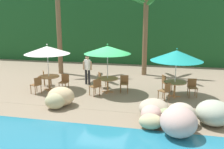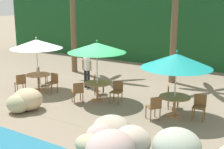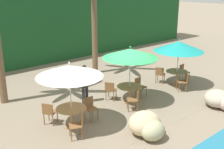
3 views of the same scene
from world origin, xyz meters
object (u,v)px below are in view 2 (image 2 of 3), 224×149
at_px(chair_white_seaward, 53,81).
at_px(chair_white_inland, 41,75).
at_px(chair_green_left, 78,91).
at_px(waiter_in_white, 87,67).
at_px(chair_white_left, 20,82).
at_px(umbrella_green, 97,48).
at_px(dining_table_teal, 175,100).
at_px(umbrella_white, 36,44).
at_px(palm_tree_second, 175,7).
at_px(dining_table_green, 97,86).
at_px(chair_teal_seaward, 199,105).
at_px(umbrella_teal, 177,61).
at_px(dining_table_white, 38,77).
at_px(chair_teal_inland, 171,95).
at_px(chair_green_seaward, 117,90).
at_px(chair_green_inland, 97,83).
at_px(chair_teal_left, 154,106).

relative_size(chair_white_seaward, chair_white_inland, 1.00).
height_order(chair_green_left, waiter_in_white, waiter_in_white).
relative_size(chair_white_left, umbrella_green, 0.35).
xyz_separation_m(chair_green_left, dining_table_teal, (3.77, 0.75, 0.10)).
relative_size(chair_white_inland, umbrella_green, 0.35).
xyz_separation_m(umbrella_white, dining_table_teal, (6.48, 0.25, -1.52)).
bearing_deg(palm_tree_second, chair_white_left, -131.79).
height_order(dining_table_green, chair_teal_seaward, chair_teal_seaward).
bearing_deg(umbrella_teal, dining_table_white, -177.76).
bearing_deg(chair_green_left, dining_table_teal, 11.18).
xyz_separation_m(umbrella_white, chair_teal_inland, (6.05, 0.99, -1.62)).
bearing_deg(chair_white_inland, chair_teal_inland, 2.83).
relative_size(chair_green_seaward, dining_table_teal, 0.79).
relative_size(dining_table_white, dining_table_green, 1.00).
bearing_deg(dining_table_teal, chair_green_seaward, 175.64).
bearing_deg(dining_table_green, chair_teal_seaward, 2.82).
xyz_separation_m(chair_white_inland, chair_teal_seaward, (7.85, -0.21, 0.00)).
height_order(chair_teal_seaward, waiter_in_white, waiter_in_white).
bearing_deg(chair_green_inland, chair_teal_seaward, -5.93).
relative_size(chair_white_left, chair_green_inland, 1.00).
bearing_deg(chair_white_seaward, umbrella_green, 5.02).
height_order(umbrella_white, umbrella_teal, umbrella_white).
distance_m(chair_green_left, chair_teal_inland, 3.65).
relative_size(chair_teal_seaward, chair_teal_inland, 1.00).
bearing_deg(dining_table_white, palm_tree_second, 45.17).
height_order(chair_green_seaward, waiter_in_white, waiter_in_white).
relative_size(palm_tree_second, waiter_in_white, 3.17).
relative_size(chair_white_left, chair_teal_left, 1.00).
height_order(umbrella_green, umbrella_teal, umbrella_green).
relative_size(chair_white_left, dining_table_green, 0.79).
bearing_deg(chair_teal_left, dining_table_green, 165.84).
bearing_deg(umbrella_teal, dining_table_green, -179.93).
bearing_deg(umbrella_green, dining_table_teal, 0.07).
bearing_deg(chair_white_seaward, umbrella_teal, 2.08).
bearing_deg(waiter_in_white, chair_teal_seaward, -10.33).
bearing_deg(dining_table_teal, chair_green_left, -168.82).
bearing_deg(chair_white_left, chair_teal_inland, 15.95).
bearing_deg(umbrella_green, dining_table_green, -104.04).
bearing_deg(chair_green_inland, umbrella_green, -53.98).
distance_m(chair_teal_seaward, chair_teal_inland, 1.37).
relative_size(chair_green_left, palm_tree_second, 0.16).
bearing_deg(chair_green_seaward, umbrella_green, -166.76).
relative_size(chair_white_seaward, chair_green_inland, 1.00).
bearing_deg(palm_tree_second, umbrella_green, -108.41).
height_order(chair_teal_seaward, chair_teal_inland, same).
xyz_separation_m(umbrella_teal, chair_teal_seaward, (0.83, 0.20, -1.51)).
relative_size(chair_teal_inland, waiter_in_white, 0.51).
xyz_separation_m(chair_green_inland, chair_teal_inland, (3.41, 0.05, 0.00)).
xyz_separation_m(dining_table_white, dining_table_green, (3.14, 0.25, 0.00)).
height_order(umbrella_teal, palm_tree_second, palm_tree_second).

